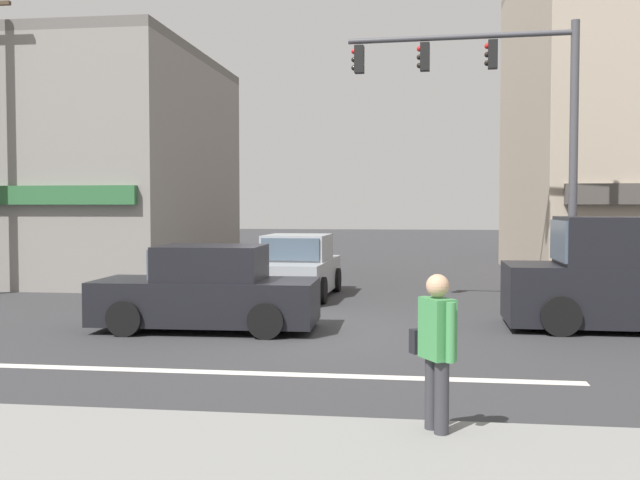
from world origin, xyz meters
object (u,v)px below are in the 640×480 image
Objects in this scene: traffic_light_mast at (510,113)px; sedan_waiting_far at (207,292)px; sedan_parked_curbside at (297,269)px; van_crossing_leftbound at (637,276)px; pedestrian_foreground_with_bag at (436,349)px.

traffic_light_mast is 7.46m from sedan_waiting_far.
sedan_waiting_far and sedan_parked_curbside have the same top height.
van_crossing_leftbound is (7.94, 1.09, 0.29)m from sedan_waiting_far.
pedestrian_foreground_with_bag reaches higher than sedan_waiting_far.
van_crossing_leftbound is at bearing -41.74° from traffic_light_mast.
traffic_light_mast is at bearing -24.53° from sedan_parked_curbside.
pedestrian_foreground_with_bag is (3.29, -11.57, 0.24)m from sedan_parked_curbside.
sedan_waiting_far is at bearing -98.75° from sedan_parked_curbside.
traffic_light_mast is at bearing 79.53° from pedestrian_foreground_with_bag.
sedan_waiting_far is 5.33m from sedan_parked_curbside.
traffic_light_mast is 1.34× the size of van_crossing_leftbound.
traffic_light_mast is 1.50× the size of sedan_parked_curbside.
sedan_parked_curbside is (-5.00, 2.28, -3.59)m from traffic_light_mast.
traffic_light_mast is 3.71× the size of pedestrian_foreground_with_bag.
traffic_light_mast reaches higher than van_crossing_leftbound.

